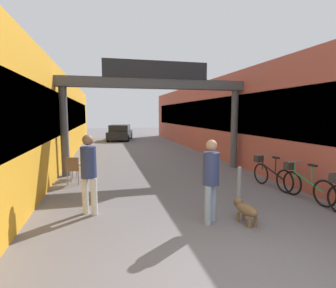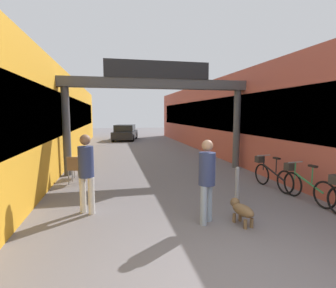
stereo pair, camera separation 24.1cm
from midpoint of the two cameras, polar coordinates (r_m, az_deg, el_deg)
The scene contains 12 objects.
storefront_left at distance 14.18m, azimuth -25.43°, elevation 5.07°, with size 3.00×26.00×4.07m.
storefront_right at distance 15.45m, azimuth 14.68°, elevation 5.56°, with size 3.00×26.00×4.07m.
arcade_sign_gateway at distance 10.19m, azimuth -1.66°, elevation 10.75°, with size 7.40×0.47×4.21m.
pedestrian_with_dog at distance 5.44m, azimuth 9.72°, elevation -6.85°, with size 0.48×0.48×1.73m.
pedestrian_companion at distance 6.12m, azimuth -16.32°, elevation -5.09°, with size 0.47×0.47×1.80m.
dog_on_leash at distance 5.75m, azimuth 16.87°, elevation -13.52°, with size 0.37×0.69×0.49m.
bicycle_green_second at distance 7.78m, azimuth 28.35°, elevation -7.70°, with size 0.46×1.69×0.98m.
bicycle_black_third at distance 8.64m, azimuth 22.17°, elevation -6.03°, with size 0.46×1.69×0.98m.
bollard_post_metal at distance 6.54m, azimuth 15.84°, elevation -9.06°, with size 0.10×0.10×1.01m.
cafe_chair_wood_nearer at distance 8.95m, azimuth -18.96°, elevation -4.81°, with size 0.47×0.47×0.89m.
cafe_chair_aluminium_farther at distance 9.80m, azimuth -17.41°, elevation -3.78°, with size 0.49×0.49×0.89m.
parked_car_black at distance 23.04m, azimuth -9.01°, elevation 2.48°, with size 2.48×4.26×1.33m.
Camera 2 is at (-1.72, -2.83, 2.25)m, focal length 28.00 mm.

